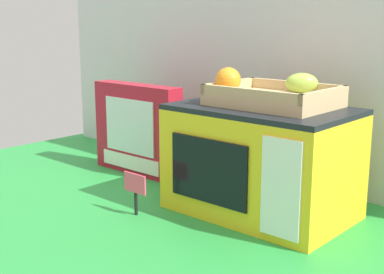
# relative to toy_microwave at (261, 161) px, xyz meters

# --- Properties ---
(ground_plane) EXTENTS (1.70, 1.70, 0.00)m
(ground_plane) POSITION_rel_toy_microwave_xyz_m (-0.19, 0.02, -0.13)
(ground_plane) COLOR green
(ground_plane) RESTS_ON ground
(display_back_panel) EXTENTS (1.61, 0.03, 0.69)m
(display_back_panel) POSITION_rel_toy_microwave_xyz_m (-0.19, 0.25, 0.22)
(display_back_panel) COLOR silver
(display_back_panel) RESTS_ON ground
(toy_microwave) EXTENTS (0.41, 0.27, 0.25)m
(toy_microwave) POSITION_rel_toy_microwave_xyz_m (0.00, 0.00, 0.00)
(toy_microwave) COLOR yellow
(toy_microwave) RESTS_ON ground
(food_groups_crate) EXTENTS (0.27, 0.21, 0.09)m
(food_groups_crate) POSITION_rel_toy_microwave_xyz_m (0.00, 0.03, 0.15)
(food_groups_crate) COLOR tan
(food_groups_crate) RESTS_ON toy_microwave
(cookie_set_box) EXTENTS (0.31, 0.06, 0.26)m
(cookie_set_box) POSITION_rel_toy_microwave_xyz_m (-0.47, 0.04, 0.01)
(cookie_set_box) COLOR #B2192D
(cookie_set_box) RESTS_ON ground
(price_sign) EXTENTS (0.07, 0.01, 0.10)m
(price_sign) POSITION_rel_toy_microwave_xyz_m (-0.21, -0.21, -0.06)
(price_sign) COLOR black
(price_sign) RESTS_ON ground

